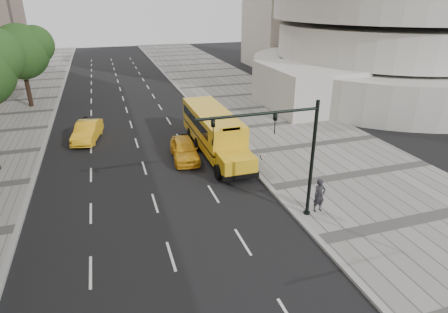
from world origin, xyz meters
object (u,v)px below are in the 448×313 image
object	(u,v)px
taxi_far	(87,131)
traffic_signal	(288,149)
school_bus	(213,128)
taxi_near	(184,150)
tree_c	(21,51)
pedestrian	(319,195)

from	to	relation	value
taxi_far	traffic_signal	xyz separation A→B (m)	(9.88, -15.74, 3.32)
school_bus	taxi_far	xyz separation A→B (m)	(-9.19, 5.13, -0.99)
taxi_near	traffic_signal	xyz separation A→B (m)	(3.19, -9.51, 3.34)
tree_c	traffic_signal	bearing A→B (deg)	-60.87
taxi_far	tree_c	bearing A→B (deg)	127.54
tree_c	pedestrian	xyz separation A→B (m)	(17.70, -27.91, -4.71)
taxi_far	traffic_signal	bearing A→B (deg)	-45.38
pedestrian	school_bus	bearing A→B (deg)	103.00
taxi_far	pedestrian	xyz separation A→B (m)	(11.99, -15.69, 0.32)
pedestrian	traffic_signal	distance (m)	3.67
taxi_near	taxi_far	world-z (taller)	taxi_far
tree_c	school_bus	xyz separation A→B (m)	(14.90, -17.36, -4.05)
traffic_signal	pedestrian	bearing A→B (deg)	1.59
tree_c	traffic_signal	distance (m)	32.06
taxi_near	traffic_signal	size ratio (longest dim) A/B	0.69
tree_c	school_bus	distance (m)	23.23
taxi_near	pedestrian	world-z (taller)	pedestrian
school_bus	taxi_far	size ratio (longest dim) A/B	2.47
taxi_near	taxi_far	distance (m)	9.14
taxi_far	pedestrian	bearing A→B (deg)	-40.09
tree_c	pedestrian	size ratio (longest dim) A/B	4.49
taxi_far	pedestrian	size ratio (longest dim) A/B	2.48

